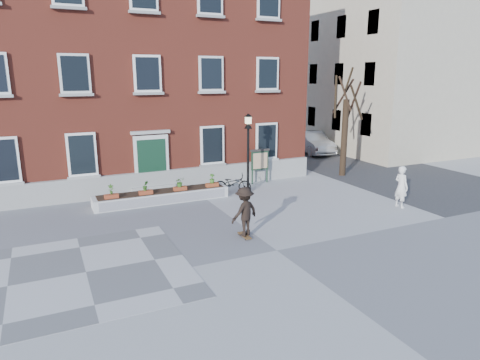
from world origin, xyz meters
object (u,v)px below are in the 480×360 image
bicycle (232,183)px  lamp_post (248,142)px  parked_car (312,142)px  notice_board (260,160)px  skateboarder (245,212)px  bystander (401,187)px

bicycle → lamp_post: lamp_post is taller
parked_car → notice_board: (-7.83, -6.51, 0.46)m
notice_board → skateboarder: (-4.20, -6.84, -0.29)m
bicycle → parked_car: size_ratio=0.38×
lamp_post → skateboarder: (-2.86, -5.56, -1.57)m
bicycle → lamp_post: (0.79, -0.14, 2.06)m
skateboarder → parked_car: bearing=48.0°
parked_car → lamp_post: 12.16m
lamp_post → skateboarder: size_ratio=2.09×
parked_car → skateboarder: skateboarder is taller
bystander → notice_board: (-3.66, 6.50, 0.32)m
lamp_post → notice_board: lamp_post is taller
bystander → skateboarder: skateboarder is taller
parked_car → notice_board: notice_board is taller
bystander → lamp_post: 7.40m
bicycle → lamp_post: size_ratio=0.47×
skateboarder → bicycle: bearing=70.1°
parked_car → skateboarder: 17.97m
lamp_post → skateboarder: bearing=-117.2°
parked_car → bystander: (-4.18, -13.01, 0.13)m
bicycle → skateboarder: size_ratio=0.98×
lamp_post → notice_board: (1.34, 1.28, -1.28)m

